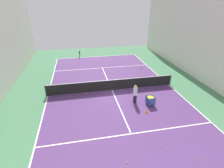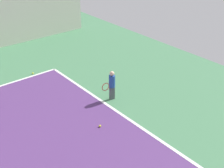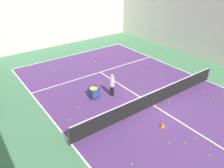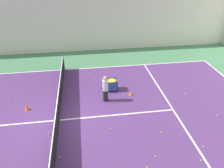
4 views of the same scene
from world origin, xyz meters
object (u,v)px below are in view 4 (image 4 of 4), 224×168
coach_at_net (105,87)px  training_cone_1 (131,93)px  tennis_net (58,112)px  ball_cart (112,83)px

coach_at_net → training_cone_1: 1.85m
tennis_net → coach_at_net: (-1.43, 2.61, 0.38)m
ball_cart → training_cone_1: (0.75, 1.05, -0.42)m
coach_at_net → training_cone_1: (-0.40, 1.61, -0.82)m
training_cone_1 → tennis_net: bearing=-66.6°
ball_cart → tennis_net: bearing=-50.9°
tennis_net → training_cone_1: (-1.83, 4.22, -0.44)m
coach_at_net → tennis_net: bearing=2.3°
tennis_net → training_cone_1: size_ratio=49.22×
ball_cart → training_cone_1: ball_cart is taller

